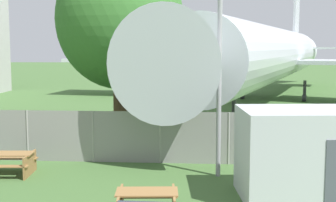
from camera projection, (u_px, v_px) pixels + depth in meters
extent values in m
cylinder|color=gray|center=(27.00, 136.00, 17.83)|extent=(0.07, 0.07, 1.95)
cylinder|color=gray|center=(93.00, 137.00, 17.65)|extent=(0.07, 0.07, 1.95)
cylinder|color=gray|center=(160.00, 137.00, 17.47)|extent=(0.07, 0.07, 1.95)
cylinder|color=gray|center=(229.00, 138.00, 17.29)|extent=(0.07, 0.07, 1.95)
cylinder|color=gray|center=(299.00, 139.00, 17.10)|extent=(0.07, 0.07, 1.95)
cube|color=gray|center=(160.00, 137.00, 17.47)|extent=(56.00, 0.01, 1.95)
cylinder|color=silver|center=(270.00, 54.00, 35.98)|extent=(14.67, 35.47, 4.15)
cone|color=silver|center=(183.00, 63.00, 17.49)|extent=(5.21, 5.21, 4.15)
cone|color=silver|center=(299.00, 52.00, 54.96)|extent=(5.12, 6.07, 3.74)
cube|color=silver|center=(158.00, 60.00, 41.41)|extent=(16.74, 7.58, 0.30)
cylinder|color=#939399|center=(185.00, 73.00, 41.00)|extent=(2.90, 4.13, 1.87)
cube|color=silver|center=(297.00, 4.00, 50.99)|extent=(1.35, 3.64, 6.23)
cube|color=silver|center=(295.00, 48.00, 51.36)|extent=(9.71, 5.90, 0.20)
cylinder|color=#2D2D33|center=(234.00, 111.00, 25.55)|extent=(0.24, 0.24, 1.68)
cylinder|color=#2D2D33|center=(234.00, 121.00, 25.62)|extent=(0.45, 0.62, 0.56)
cylinder|color=#2D2D33|center=(305.00, 91.00, 37.07)|extent=(0.24, 0.24, 1.68)
cylinder|color=#2D2D33|center=(304.00, 98.00, 37.14)|extent=(0.45, 0.62, 0.56)
cylinder|color=#2D2D33|center=(243.00, 89.00, 38.89)|extent=(0.24, 0.24, 1.68)
cylinder|color=#2D2D33|center=(242.00, 96.00, 38.95)|extent=(0.45, 0.62, 0.56)
cube|color=silver|center=(305.00, 154.00, 13.41)|extent=(3.93, 2.82, 2.59)
cube|color=olive|center=(6.00, 154.00, 15.88)|extent=(1.85, 0.89, 0.04)
cube|color=olive|center=(12.00, 158.00, 16.47)|extent=(1.82, 0.41, 0.04)
cube|color=olive|center=(0.00, 166.00, 15.35)|extent=(1.82, 0.41, 0.04)
cube|color=olive|center=(30.00, 164.00, 15.92)|extent=(0.16, 1.40, 0.74)
cube|color=olive|center=(147.00, 192.00, 11.70)|extent=(1.61, 0.89, 0.04)
cube|color=olive|center=(148.00, 196.00, 12.29)|extent=(1.57, 0.41, 0.04)
cylinder|color=#4C3823|center=(121.00, 110.00, 20.54)|extent=(0.66, 0.66, 3.20)
ellipsoid|color=#38702D|center=(120.00, 19.00, 20.08)|extent=(5.48, 5.48, 6.02)
cylinder|color=#99999E|center=(219.00, 84.00, 15.47)|extent=(0.16, 0.16, 6.25)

